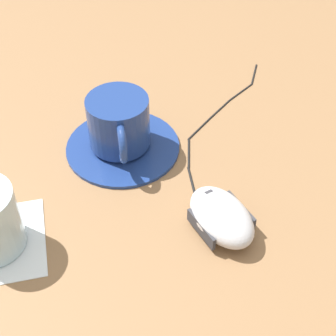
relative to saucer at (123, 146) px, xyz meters
name	(u,v)px	position (x,y,z in m)	size (l,w,h in m)	color
ground_plane	(60,199)	(0.05, -0.11, 0.00)	(3.00, 3.00, 0.00)	olive
saucer	(123,146)	(0.00, 0.00, 0.00)	(0.15, 0.15, 0.01)	navy
coffee_cup	(119,123)	(0.00, 0.00, 0.04)	(0.11, 0.08, 0.07)	navy
computer_mouse	(221,217)	(0.18, 0.05, 0.01)	(0.10, 0.07, 0.04)	silver
mouse_cable	(218,120)	(0.01, 0.14, 0.00)	(0.21, 0.23, 0.00)	black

